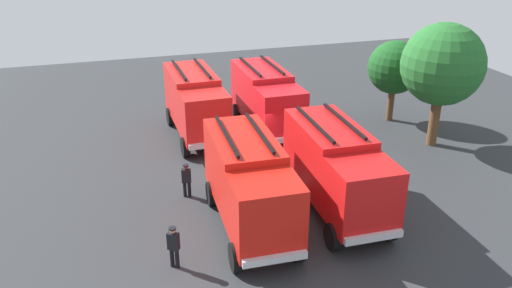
% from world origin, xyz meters
% --- Properties ---
extents(ground_plane, '(50.12, 50.12, 0.00)m').
position_xyz_m(ground_plane, '(0.00, 0.00, 0.00)').
color(ground_plane, '#2D3033').
extents(fire_truck_0, '(7.22, 2.81, 3.88)m').
position_xyz_m(fire_truck_0, '(-5.24, -2.02, 2.15)').
color(fire_truck_0, red).
rests_on(fire_truck_0, ground).
extents(fire_truck_1, '(7.30, 3.02, 3.88)m').
position_xyz_m(fire_truck_1, '(5.12, -1.90, 2.15)').
color(fire_truck_1, red).
rests_on(fire_truck_1, ground).
extents(fire_truck_2, '(7.21, 2.78, 3.88)m').
position_xyz_m(fire_truck_2, '(-4.69, 2.12, 2.15)').
color(fire_truck_2, red).
rests_on(fire_truck_2, ground).
extents(fire_truck_3, '(7.28, 2.96, 3.88)m').
position_xyz_m(fire_truck_3, '(4.97, 2.04, 2.15)').
color(fire_truck_3, red).
rests_on(fire_truck_3, ground).
extents(firefighter_0, '(0.48, 0.44, 1.78)m').
position_xyz_m(firefighter_0, '(-1.70, 4.95, 1.00)').
color(firefighter_0, black).
rests_on(firefighter_0, ground).
extents(firefighter_1, '(0.33, 0.47, 1.63)m').
position_xyz_m(firefighter_1, '(1.77, -3.91, 0.91)').
color(firefighter_1, black).
rests_on(firefighter_1, ground).
extents(firefighter_2, '(0.44, 0.48, 1.71)m').
position_xyz_m(firefighter_2, '(6.87, -5.32, 0.96)').
color(firefighter_2, black).
rests_on(firefighter_2, ground).
extents(firefighter_3, '(0.48, 0.41, 1.79)m').
position_xyz_m(firefighter_3, '(0.05, 0.45, 1.01)').
color(firefighter_3, black).
rests_on(firefighter_3, ground).
extents(tree_0, '(3.30, 3.30, 5.11)m').
position_xyz_m(tree_0, '(-4.12, 10.25, 3.44)').
color(tree_0, brown).
rests_on(tree_0, ground).
extents(tree_1, '(4.47, 4.47, 6.92)m').
position_xyz_m(tree_1, '(0.02, 10.51, 4.66)').
color(tree_1, brown).
rests_on(tree_1, ground).
extents(traffic_cone_0, '(0.48, 0.48, 0.69)m').
position_xyz_m(traffic_cone_0, '(2.22, 5.35, 0.34)').
color(traffic_cone_0, '#F2600C').
rests_on(traffic_cone_0, ground).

